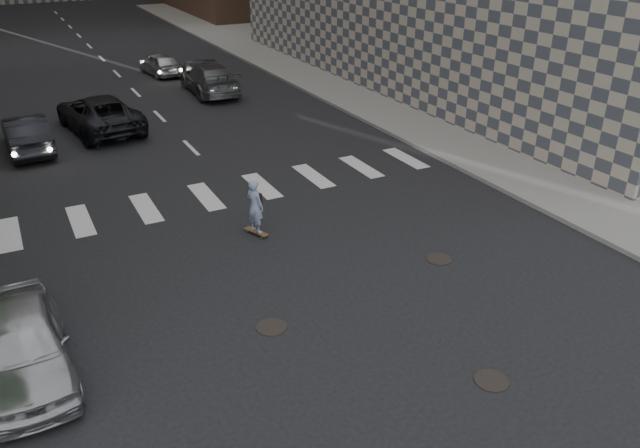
# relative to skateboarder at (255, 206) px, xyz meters

# --- Properties ---
(ground) EXTENTS (160.00, 160.00, 0.00)m
(ground) POSITION_rel_skateboarder_xyz_m (0.55, -5.68, -0.89)
(ground) COLOR black
(ground) RESTS_ON ground
(sidewalk_right) EXTENTS (13.00, 80.00, 0.15)m
(sidewalk_right) POSITION_rel_skateboarder_xyz_m (15.05, 14.32, -0.82)
(sidewalk_right) COLOR gray
(sidewalk_right) RESTS_ON ground
(manhole_a) EXTENTS (0.70, 0.70, 0.02)m
(manhole_a) POSITION_rel_skateboarder_xyz_m (1.75, -8.18, -0.88)
(manhole_a) COLOR black
(manhole_a) RESTS_ON ground
(manhole_b) EXTENTS (0.70, 0.70, 0.02)m
(manhole_b) POSITION_rel_skateboarder_xyz_m (-1.45, -4.48, -0.88)
(manhole_b) COLOR black
(manhole_b) RESTS_ON ground
(manhole_c) EXTENTS (0.70, 0.70, 0.02)m
(manhole_c) POSITION_rel_skateboarder_xyz_m (3.85, -3.68, -0.88)
(manhole_c) COLOR black
(manhole_c) RESTS_ON ground
(skateboarder) EXTENTS (0.59, 0.87, 1.70)m
(skateboarder) POSITION_rel_skateboarder_xyz_m (0.00, 0.00, 0.00)
(skateboarder) COLOR brown
(skateboarder) RESTS_ON ground
(silver_sedan) EXTENTS (1.78, 4.25, 1.44)m
(silver_sedan) POSITION_rel_skateboarder_xyz_m (-6.45, -3.68, -0.17)
(silver_sedan) COLOR #AEAFB5
(silver_sedan) RESTS_ON ground
(traffic_car_a) EXTENTS (1.72, 4.46, 1.45)m
(traffic_car_a) POSITION_rel_skateboarder_xyz_m (-5.25, 10.89, -0.17)
(traffic_car_a) COLOR black
(traffic_car_a) RESTS_ON ground
(traffic_car_b) EXTENTS (2.37, 5.41, 1.55)m
(traffic_car_b) POSITION_rel_skateboarder_xyz_m (4.04, 16.32, -0.12)
(traffic_car_b) COLOR #505357
(traffic_car_b) RESTS_ON ground
(traffic_car_c) EXTENTS (3.27, 5.85, 1.55)m
(traffic_car_c) POSITION_rel_skateboarder_xyz_m (-2.25, 12.32, -0.12)
(traffic_car_c) COLOR black
(traffic_car_c) RESTS_ON ground
(traffic_car_d) EXTENTS (2.03, 3.96, 1.29)m
(traffic_car_d) POSITION_rel_skateboarder_xyz_m (2.83, 21.79, -0.25)
(traffic_car_d) COLOR #B6B9BD
(traffic_car_d) RESTS_ON ground
(traffic_car_e) EXTENTS (1.91, 4.29, 1.37)m
(traffic_car_e) POSITION_rel_skateboarder_xyz_m (4.25, 18.32, -0.21)
(traffic_car_e) COLOR black
(traffic_car_e) RESTS_ON ground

